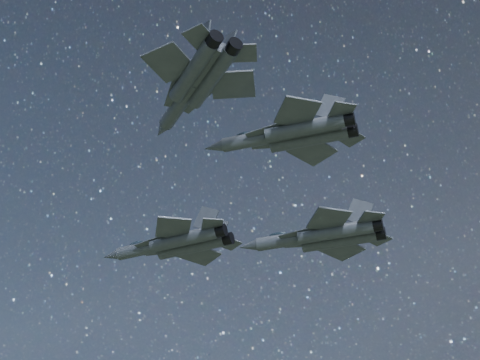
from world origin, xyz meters
The scene contains 4 objects.
jet_lead centered at (-12.72, 5.98, 147.11)m, with size 19.57×13.23×4.93m.
jet_left centered at (5.30, 13.23, 144.83)m, with size 19.01×12.61×4.84m.
jet_right centered at (7.84, -13.35, 149.94)m, with size 17.82×11.72×4.58m.
jet_slot centered at (12.23, -2.75, 147.44)m, with size 17.33×11.47×4.42m.
Camera 1 is at (46.09, -53.51, 99.23)m, focal length 55.00 mm.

